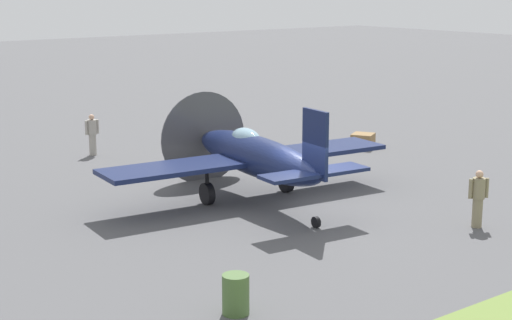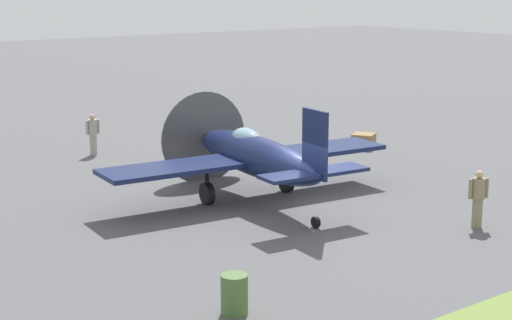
% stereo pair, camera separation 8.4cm
% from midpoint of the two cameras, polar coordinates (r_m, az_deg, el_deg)
% --- Properties ---
extents(ground_plane, '(160.00, 160.00, 0.00)m').
position_cam_midpoint_polar(ground_plane, '(24.71, 4.22, -4.32)').
color(ground_plane, '#515154').
extents(airplane_lead, '(10.35, 8.20, 3.67)m').
position_cam_midpoint_polar(airplane_lead, '(26.58, -0.28, 0.33)').
color(airplane_lead, '#141E47').
rests_on(airplane_lead, ground).
extents(ground_crew_chief, '(0.63, 0.38, 1.73)m').
position_cam_midpoint_polar(ground_crew_chief, '(34.47, -11.53, 1.83)').
color(ground_crew_chief, '#9E998E').
rests_on(ground_crew_chief, ground).
extents(ground_crew_mechanic, '(0.58, 0.38, 1.73)m').
position_cam_midpoint_polar(ground_crew_mechanic, '(24.69, 15.28, -2.56)').
color(ground_crew_mechanic, '#847A5B').
rests_on(ground_crew_mechanic, ground).
extents(fuel_drum, '(0.60, 0.60, 0.90)m').
position_cam_midpoint_polar(fuel_drum, '(17.89, -1.57, -9.44)').
color(fuel_drum, '#476633').
rests_on(fuel_drum, ground).
extents(supply_crate, '(1.23, 1.23, 0.64)m').
position_cam_midpoint_polar(supply_crate, '(35.62, 7.47, 1.35)').
color(supply_crate, olive).
rests_on(supply_crate, ground).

